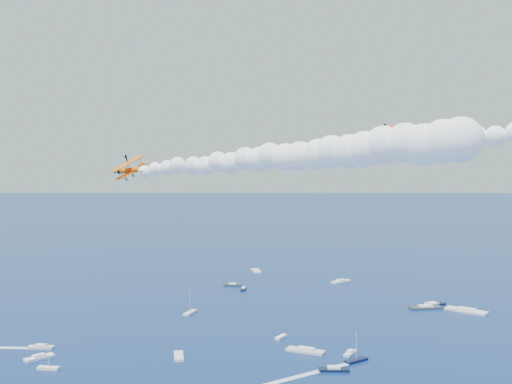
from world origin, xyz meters
The scene contains 5 objects.
biplane_lead centered at (20.42, 33.33, 58.46)m, with size 8.02×9.00×5.42m, color #F23405, non-canonical shape.
biplane_trail centered at (-23.01, 20.08, 53.90)m, with size 6.95×7.80×4.70m, color #FF6205, non-canonical shape.
smoke_trail_trail centered at (7.25, 18.46, 56.21)m, with size 60.55×8.96×10.65m, color white, non-canonical shape.
spectator_boats centered at (-5.29, 118.12, 0.35)m, with size 220.13×190.77×0.70m.
boat_wakes centered at (-64.19, 61.32, 0.03)m, with size 123.18×49.49×0.04m.
Camera 1 is at (49.02, -65.31, 55.89)m, focal length 42.81 mm.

